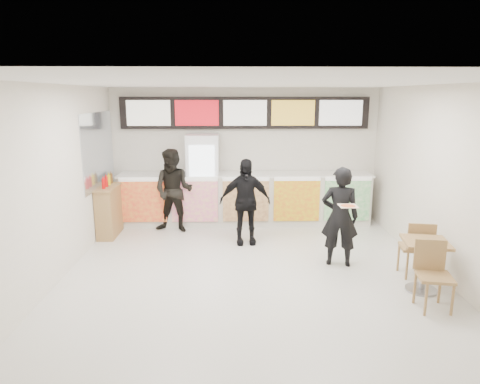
{
  "coord_description": "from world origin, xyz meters",
  "views": [
    {
      "loc": [
        -0.32,
        -6.2,
        2.83
      ],
      "look_at": [
        -0.16,
        1.2,
        1.15
      ],
      "focal_mm": 32.0,
      "sensor_mm": 36.0,
      "label": 1
    }
  ],
  "objects_px": {
    "service_counter": "(245,198)",
    "condiment_ledge": "(109,210)",
    "customer_mid": "(245,202)",
    "cafe_table": "(424,256)",
    "customer_main": "(340,217)",
    "customer_left": "(174,191)",
    "drinks_fridge": "(203,180)"
  },
  "relations": [
    {
      "from": "service_counter",
      "to": "condiment_ledge",
      "type": "xyz_separation_m",
      "value": [
        -2.82,
        -0.79,
        -0.04
      ]
    },
    {
      "from": "customer_mid",
      "to": "cafe_table",
      "type": "distance_m",
      "value": 3.35
    },
    {
      "from": "condiment_ledge",
      "to": "cafe_table",
      "type": "bearing_deg",
      "value": -26.91
    },
    {
      "from": "service_counter",
      "to": "customer_main",
      "type": "bearing_deg",
      "value": -58.49
    },
    {
      "from": "cafe_table",
      "to": "condiment_ledge",
      "type": "height_order",
      "value": "condiment_ledge"
    },
    {
      "from": "customer_main",
      "to": "customer_left",
      "type": "distance_m",
      "value": 3.57
    },
    {
      "from": "service_counter",
      "to": "customer_left",
      "type": "bearing_deg",
      "value": -160.33
    },
    {
      "from": "customer_main",
      "to": "customer_mid",
      "type": "bearing_deg",
      "value": -24.04
    },
    {
      "from": "service_counter",
      "to": "condiment_ledge",
      "type": "relative_size",
      "value": 4.51
    },
    {
      "from": "cafe_table",
      "to": "condiment_ledge",
      "type": "distance_m",
      "value": 5.97
    },
    {
      "from": "drinks_fridge",
      "to": "cafe_table",
      "type": "xyz_separation_m",
      "value": [
        3.43,
        -3.5,
        -0.46
      ]
    },
    {
      "from": "customer_left",
      "to": "condiment_ledge",
      "type": "bearing_deg",
      "value": -156.7
    },
    {
      "from": "customer_main",
      "to": "condiment_ledge",
      "type": "height_order",
      "value": "customer_main"
    },
    {
      "from": "service_counter",
      "to": "customer_left",
      "type": "relative_size",
      "value": 3.17
    },
    {
      "from": "drinks_fridge",
      "to": "customer_mid",
      "type": "distance_m",
      "value": 1.63
    },
    {
      "from": "customer_mid",
      "to": "condiment_ledge",
      "type": "relative_size",
      "value": 1.35
    },
    {
      "from": "drinks_fridge",
      "to": "customer_mid",
      "type": "height_order",
      "value": "drinks_fridge"
    },
    {
      "from": "customer_left",
      "to": "customer_main",
      "type": "bearing_deg",
      "value": -19.58
    },
    {
      "from": "service_counter",
      "to": "customer_mid",
      "type": "height_order",
      "value": "customer_mid"
    },
    {
      "from": "customer_mid",
      "to": "cafe_table",
      "type": "xyz_separation_m",
      "value": [
        2.55,
        -2.15,
        -0.3
      ]
    },
    {
      "from": "service_counter",
      "to": "customer_main",
      "type": "height_order",
      "value": "customer_main"
    },
    {
      "from": "drinks_fridge",
      "to": "condiment_ledge",
      "type": "distance_m",
      "value": 2.1
    },
    {
      "from": "service_counter",
      "to": "drinks_fridge",
      "type": "xyz_separation_m",
      "value": [
        -0.93,
        0.02,
        0.43
      ]
    },
    {
      "from": "service_counter",
      "to": "condiment_ledge",
      "type": "height_order",
      "value": "condiment_ledge"
    },
    {
      "from": "drinks_fridge",
      "to": "customer_main",
      "type": "xyz_separation_m",
      "value": [
        2.44,
        -2.47,
        -0.15
      ]
    },
    {
      "from": "customer_main",
      "to": "customer_mid",
      "type": "distance_m",
      "value": 1.91
    },
    {
      "from": "cafe_table",
      "to": "service_counter",
      "type": "bearing_deg",
      "value": 136.04
    },
    {
      "from": "service_counter",
      "to": "customer_main",
      "type": "distance_m",
      "value": 2.89
    },
    {
      "from": "customer_main",
      "to": "customer_left",
      "type": "bearing_deg",
      "value": -20.67
    },
    {
      "from": "cafe_table",
      "to": "customer_mid",
      "type": "bearing_deg",
      "value": 150.26
    },
    {
      "from": "service_counter",
      "to": "cafe_table",
      "type": "relative_size",
      "value": 3.42
    },
    {
      "from": "customer_left",
      "to": "service_counter",
      "type": "bearing_deg",
      "value": 32.37
    }
  ]
}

